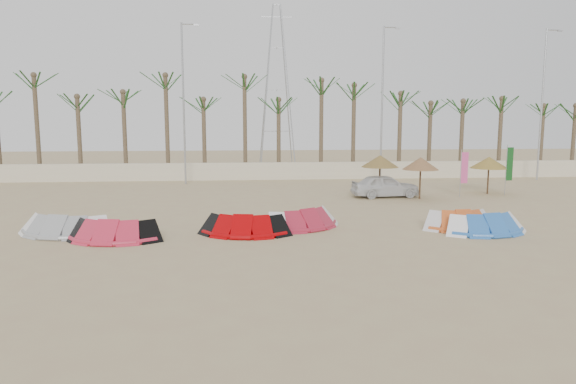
{
  "coord_description": "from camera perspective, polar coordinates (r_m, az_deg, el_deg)",
  "views": [
    {
      "loc": [
        -1.99,
        -16.4,
        4.46
      ],
      "look_at": [
        0.0,
        6.0,
        1.3
      ],
      "focal_mm": 32.0,
      "sensor_mm": 36.0,
      "label": 1
    }
  ],
  "objects": [
    {
      "name": "palm_line",
      "position": [
        40.04,
        -1.29,
        10.84
      ],
      "size": [
        52.0,
        4.0,
        7.7
      ],
      "color": "brown",
      "rests_on": "ground"
    },
    {
      "name": "parasol_right",
      "position": [
        33.41,
        21.43,
        3.06
      ],
      "size": [
        2.25,
        2.25,
        2.26
      ],
      "color": "#4C331E",
      "rests_on": "ground"
    },
    {
      "name": "kite_orange",
      "position": [
        22.43,
        18.39,
        -2.8
      ],
      "size": [
        3.04,
        1.59,
        0.9
      ],
      "color": "#D55922",
      "rests_on": "ground"
    },
    {
      "name": "parasol_mid",
      "position": [
        29.96,
        14.53,
        3.08
      ],
      "size": [
        2.05,
        2.05,
        2.38
      ],
      "color": "#4C331E",
      "rests_on": "ground"
    },
    {
      "name": "kite_grey",
      "position": [
        22.14,
        -23.43,
        -3.18
      ],
      "size": [
        3.96,
        2.36,
        0.9
      ],
      "color": "#959799",
      "rests_on": "ground"
    },
    {
      "name": "lamp_c",
      "position": [
        37.78,
        10.47,
        9.86
      ],
      "size": [
        1.25,
        0.14,
        11.0
      ],
      "color": "#A5A8AD",
      "rests_on": "ground"
    },
    {
      "name": "kite_red_right",
      "position": [
        21.61,
        1.69,
        -2.78
      ],
      "size": [
        3.94,
        2.91,
        0.9
      ],
      "color": "#A81E34",
      "rests_on": "ground"
    },
    {
      "name": "pylon",
      "position": [
        44.72,
        -1.23,
        2.28
      ],
      "size": [
        3.0,
        3.0,
        14.0
      ],
      "primitive_type": null,
      "color": "#A5A8AD",
      "rests_on": "ground"
    },
    {
      "name": "kite_blue",
      "position": [
        22.04,
        20.95,
        -3.1
      ],
      "size": [
        3.59,
        2.05,
        0.9
      ],
      "color": "blue",
      "rests_on": "ground"
    },
    {
      "name": "flag_green",
      "position": [
        33.1,
        23.35,
        2.73
      ],
      "size": [
        0.45,
        0.06,
        3.03
      ],
      "color": "#A5A8AD",
      "rests_on": "ground"
    },
    {
      "name": "lamp_d",
      "position": [
        42.57,
        26.43,
        8.94
      ],
      "size": [
        1.25,
        0.14,
        11.0
      ],
      "color": "#A5A8AD",
      "rests_on": "ground"
    },
    {
      "name": "kite_red_mid",
      "position": [
        20.43,
        -4.87,
        -3.44
      ],
      "size": [
        3.66,
        2.05,
        0.9
      ],
      "color": "#A20002",
      "rests_on": "ground"
    },
    {
      "name": "parasol_left",
      "position": [
        30.48,
        10.19,
        3.38
      ],
      "size": [
        2.19,
        2.19,
        2.43
      ],
      "color": "#4C331E",
      "rests_on": "ground"
    },
    {
      "name": "flag_pink",
      "position": [
        31.42,
        18.94,
        2.43
      ],
      "size": [
        0.45,
        0.04,
        2.77
      ],
      "color": "#A5A8AD",
      "rests_on": "ground"
    },
    {
      "name": "kite_red_left",
      "position": [
        20.47,
        -18.74,
        -3.81
      ],
      "size": [
        3.75,
        2.07,
        0.9
      ],
      "color": "#CB2541",
      "rests_on": "ground"
    },
    {
      "name": "car",
      "position": [
        30.38,
        10.74,
        0.68
      ],
      "size": [
        4.0,
        1.86,
        1.33
      ],
      "primitive_type": "imported",
      "rotation": [
        0.0,
        0.0,
        1.65
      ],
      "color": "silver",
      "rests_on": "ground"
    },
    {
      "name": "boundary_wall",
      "position": [
        38.64,
        -2.11,
        2.34
      ],
      "size": [
        60.0,
        0.3,
        1.3
      ],
      "primitive_type": "cube",
      "color": "beige",
      "rests_on": "ground"
    },
    {
      "name": "lamp_b",
      "position": [
        36.64,
        -11.48,
        9.89
      ],
      "size": [
        1.25,
        0.14,
        11.0
      ],
      "color": "#A5A8AD",
      "rests_on": "ground"
    },
    {
      "name": "ground",
      "position": [
        17.11,
        1.8,
        -7.12
      ],
      "size": [
        120.0,
        120.0,
        0.0
      ],
      "primitive_type": "plane",
      "color": "tan",
      "rests_on": "ground"
    }
  ]
}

